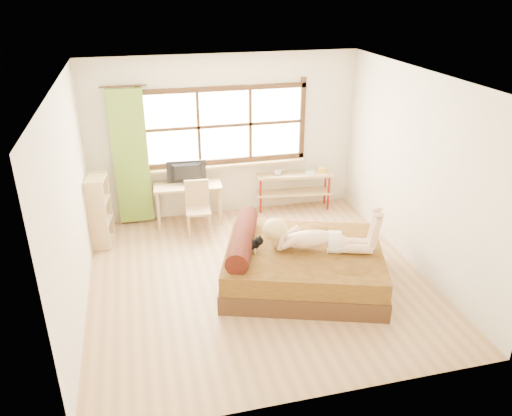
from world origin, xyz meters
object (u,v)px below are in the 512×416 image
object	(u,v)px
woman	(317,228)
desk	(188,189)
chair	(198,204)
pipe_shelf	(295,183)
bookshelf	(100,211)
bed	(299,264)
kitten	(249,243)

from	to	relation	value
woman	desk	bearing A→B (deg)	140.41
woman	chair	size ratio (longest dim) A/B	1.70
pipe_shelf	bookshelf	bearing A→B (deg)	-162.71
desk	chair	world-z (taller)	chair
bed	woman	world-z (taller)	woman
woman	kitten	bearing A→B (deg)	-171.31
desk	chair	xyz separation A→B (m)	(0.11, -0.37, -0.12)
woman	desk	distance (m)	2.68
woman	kitten	size ratio (longest dim) A/B	4.67
desk	woman	bearing A→B (deg)	-54.24
woman	pipe_shelf	size ratio (longest dim) A/B	1.08
pipe_shelf	bookshelf	size ratio (longest dim) A/B	1.22
woman	chair	world-z (taller)	woman
bookshelf	desk	bearing A→B (deg)	24.88
bed	desk	world-z (taller)	bed
pipe_shelf	woman	bearing A→B (deg)	-93.68
chair	pipe_shelf	size ratio (longest dim) A/B	0.64
woman	bookshelf	world-z (taller)	woman
pipe_shelf	desk	bearing A→B (deg)	-168.83
chair	bookshelf	world-z (taller)	bookshelf
woman	desk	size ratio (longest dim) A/B	1.29
woman	chair	bearing A→B (deg)	143.09
bed	bookshelf	distance (m)	3.15
desk	pipe_shelf	distance (m)	1.89
desk	pipe_shelf	size ratio (longest dim) A/B	0.84
kitten	bed	bearing A→B (deg)	11.36
woman	chair	distance (m)	2.32
bed	chair	xyz separation A→B (m)	(-1.11, 1.82, 0.20)
pipe_shelf	kitten	bearing A→B (deg)	-113.48
chair	bookshelf	size ratio (longest dim) A/B	0.78
pipe_shelf	chair	bearing A→B (deg)	-157.03
desk	bookshelf	distance (m)	1.46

